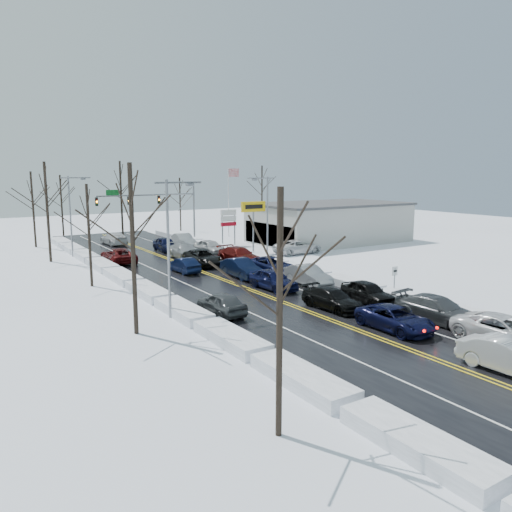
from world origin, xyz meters
TOP-DOWN VIEW (x-y plane):
  - ground at (0.00, 0.00)m, footprint 160.00×160.00m
  - road_surface at (0.00, 2.00)m, footprint 14.00×84.00m
  - snow_bank_left at (-7.60, 2.00)m, footprint 1.78×72.00m
  - snow_bank_right at (7.60, 2.00)m, footprint 1.78×72.00m
  - traffic_signal_mast at (3.45, 27.99)m, footprint 13.28×0.39m
  - tires_plus_sign at (10.50, 15.99)m, footprint 3.20×0.34m
  - used_vehicles_sign at (10.50, 22.00)m, footprint 2.20×0.22m
  - speed_limit_sign at (8.20, -8.00)m, footprint 0.55×0.09m
  - flagpole at (15.17, 30.00)m, footprint 1.87×1.20m
  - dealership_building at (23.98, 18.00)m, footprint 20.40×12.40m
  - streetlight_ne at (8.30, 10.00)m, footprint 3.20×0.25m
  - streetlight_sw at (-8.30, -4.00)m, footprint 3.20×0.25m
  - streetlight_nw at (-8.30, 24.00)m, footprint 3.20×0.25m
  - tree_left_a at (-11.00, -20.00)m, footprint 3.60×3.60m
  - tree_left_b at (-11.50, -6.00)m, footprint 4.00×4.00m
  - tree_left_c at (-10.50, 8.00)m, footprint 3.40×3.40m
  - tree_left_d at (-11.20, 22.00)m, footprint 4.20×4.20m
  - tree_left_e at (-10.80, 34.00)m, footprint 3.80×3.80m
  - tree_far_b at (-6.00, 41.00)m, footprint 3.60×3.60m
  - tree_far_c at (2.00, 39.00)m, footprint 4.40×4.40m
  - tree_far_d at (12.00, 40.50)m, footprint 3.40×3.40m
  - tree_far_e at (28.00, 41.00)m, footprint 4.20×4.20m
  - queued_car_1 at (1.59, -21.27)m, footprint 1.99×5.01m
  - queued_car_2 at (1.95, -13.78)m, footprint 2.43×5.20m
  - queued_car_3 at (1.84, -8.14)m, footprint 2.33×5.08m
  - queued_car_4 at (1.69, -1.08)m, footprint 2.22×4.99m
  - queued_car_5 at (1.90, 4.32)m, footprint 1.86×5.18m
  - queued_car_6 at (1.58, 11.48)m, footprint 3.09×5.97m
  - queued_car_7 at (1.67, 15.99)m, footprint 2.48×5.74m
  - queued_car_8 at (1.92, 22.21)m, footprint 2.05×4.90m
  - queued_car_10 at (5.27, -18.69)m, footprint 3.05×5.83m
  - queued_car_11 at (5.43, -14.11)m, footprint 2.97×5.96m
  - queued_car_12 at (5.16, -8.25)m, footprint 2.21×4.81m
  - queued_car_13 at (5.10, -1.33)m, footprint 1.98×5.12m
  - queued_car_14 at (5.16, 4.18)m, footprint 2.72×5.71m
  - queued_car_15 at (5.24, 10.35)m, footprint 2.83×6.01m
  - queued_car_16 at (5.30, 17.07)m, footprint 2.38×5.17m
  - queued_car_17 at (5.13, 24.09)m, footprint 2.31×5.29m
  - oncoming_car_0 at (-1.59, 9.17)m, footprint 1.69×4.39m
  - oncoming_car_1 at (-5.35, 17.35)m, footprint 2.73×5.78m
  - oncoming_car_2 at (-1.77, 30.85)m, footprint 2.67×5.70m
  - oncoming_car_3 at (-5.29, -5.11)m, footprint 1.98×4.53m
  - parked_car_0 at (14.19, 12.11)m, footprint 5.91×2.85m
  - parked_car_1 at (16.92, 17.31)m, footprint 3.08×6.03m
  - parked_car_2 at (15.09, 22.71)m, footprint 1.63×3.95m

SIDE VIEW (x-z plane):
  - ground at x=0.00m, z-range 0.00..0.00m
  - snow_bank_left at x=-7.60m, z-range -0.33..0.33m
  - snow_bank_right at x=7.60m, z-range -0.33..0.33m
  - queued_car_1 at x=1.59m, z-range -0.81..0.81m
  - queued_car_2 at x=1.95m, z-range -0.72..0.72m
  - queued_car_3 at x=1.84m, z-range -0.72..0.72m
  - queued_car_4 at x=1.69m, z-range -0.83..0.83m
  - queued_car_5 at x=1.90m, z-range -0.85..0.85m
  - queued_car_6 at x=1.58m, z-range -0.80..0.80m
  - queued_car_7 at x=1.67m, z-range -0.82..0.82m
  - queued_car_8 at x=1.92m, z-range -0.83..0.83m
  - queued_car_10 at x=5.27m, z-range -0.78..0.78m
  - queued_car_11 at x=5.43m, z-range -0.83..0.83m
  - queued_car_12 at x=5.16m, z-range -0.80..0.80m
  - queued_car_13 at x=5.10m, z-range -0.83..0.83m
  - queued_car_14 at x=5.16m, z-range -0.79..0.79m
  - queued_car_15 at x=5.24m, z-range -0.85..0.85m
  - queued_car_16 at x=5.30m, z-range -0.86..0.86m
  - queued_car_17 at x=5.13m, z-range -0.85..0.85m
  - oncoming_car_0 at x=-1.59m, z-range -0.71..0.71m
  - oncoming_car_1 at x=-5.35m, z-range -0.80..0.80m
  - oncoming_car_2 at x=-1.77m, z-range -0.80..0.80m
  - oncoming_car_3 at x=-5.29m, z-range -0.76..0.76m
  - parked_car_0 at x=14.19m, z-range -0.81..0.81m
  - parked_car_1 at x=16.92m, z-range -0.84..0.84m
  - parked_car_2 at x=15.09m, z-range -0.67..0.67m
  - road_surface at x=0.00m, z-range 0.00..0.01m
  - speed_limit_sign at x=8.20m, z-range 0.46..2.81m
  - dealership_building at x=23.98m, z-range 0.01..5.31m
  - used_vehicles_sign at x=10.50m, z-range 0.99..5.64m
  - tires_plus_sign at x=10.50m, z-range 1.99..7.99m
  - streetlight_ne at x=8.30m, z-range 0.81..9.81m
  - streetlight_sw at x=-8.30m, z-range 0.81..9.81m
  - streetlight_nw at x=-8.30m, z-range 0.81..9.81m
  - traffic_signal_mast at x=3.45m, z-range 1.48..9.48m
  - flagpole at x=15.17m, z-range 0.93..10.93m
  - tree_left_c at x=-10.50m, z-range 1.69..10.19m
  - tree_far_d at x=12.00m, z-range 1.69..10.19m
  - tree_left_a at x=-11.00m, z-range 1.79..10.79m
  - tree_far_b at x=-6.00m, z-range 1.79..10.79m
  - tree_left_e at x=-10.80m, z-range 1.89..11.39m
  - tree_left_b at x=-11.50m, z-range 1.99..11.99m
  - tree_left_d at x=-11.20m, z-range 2.08..12.58m
  - tree_far_e at x=28.00m, z-range 2.08..12.58m
  - tree_far_c at x=2.00m, z-range 2.18..13.18m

